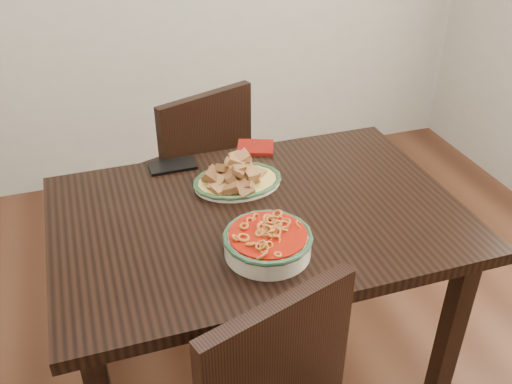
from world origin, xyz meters
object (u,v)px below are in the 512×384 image
object	(u,v)px
noodle_bowl	(268,240)
chair_far	(195,171)
dining_table	(258,236)
fish_plate	(237,173)
smartphone	(173,166)

from	to	relation	value
noodle_bowl	chair_far	bearing A→B (deg)	90.52
dining_table	fish_plate	size ratio (longest dim) A/B	4.35
chair_far	smartphone	xyz separation A→B (m)	(-0.15, -0.36, 0.26)
fish_plate	noodle_bowl	bearing A→B (deg)	-93.79
chair_far	noodle_bowl	distance (m)	0.96
dining_table	smartphone	bearing A→B (deg)	118.94
noodle_bowl	dining_table	bearing A→B (deg)	79.02
dining_table	fish_plate	xyz separation A→B (m)	(-0.01, 0.17, 0.14)
smartphone	chair_far	bearing A→B (deg)	67.46
dining_table	noodle_bowl	distance (m)	0.24
dining_table	smartphone	world-z (taller)	smartphone
fish_plate	noodle_bowl	world-z (taller)	fish_plate
fish_plate	smartphone	size ratio (longest dim) A/B	1.78
noodle_bowl	smartphone	bearing A→B (deg)	105.89
dining_table	smartphone	xyz separation A→B (m)	(-0.20, 0.35, 0.10)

